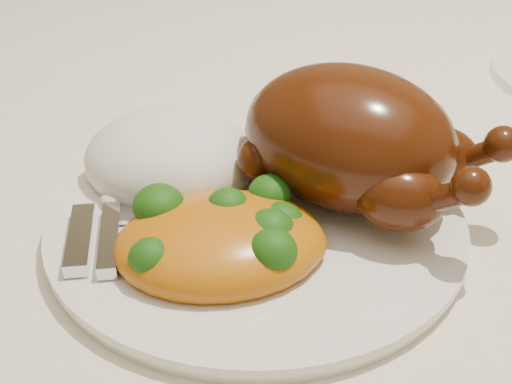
# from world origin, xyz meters

# --- Properties ---
(dining_table) EXTENTS (1.60, 0.90, 0.76)m
(dining_table) POSITION_xyz_m (0.00, 0.00, 0.67)
(dining_table) COLOR brown
(dining_table) RESTS_ON floor
(tablecloth) EXTENTS (1.73, 1.03, 0.18)m
(tablecloth) POSITION_xyz_m (0.00, 0.00, 0.74)
(tablecloth) COLOR beige
(tablecloth) RESTS_ON dining_table
(dinner_plate) EXTENTS (0.32, 0.32, 0.01)m
(dinner_plate) POSITION_xyz_m (-0.14, -0.16, 0.77)
(dinner_plate) COLOR white
(dinner_plate) RESTS_ON tablecloth
(roast_chicken) EXTENTS (0.20, 0.16, 0.10)m
(roast_chicken) POSITION_xyz_m (-0.08, -0.12, 0.83)
(roast_chicken) COLOR #471A07
(roast_chicken) RESTS_ON dinner_plate
(rice_mound) EXTENTS (0.14, 0.13, 0.07)m
(rice_mound) POSITION_xyz_m (-0.21, -0.12, 0.79)
(rice_mound) COLOR white
(rice_mound) RESTS_ON dinner_plate
(mac_and_cheese) EXTENTS (0.16, 0.15, 0.05)m
(mac_and_cheese) POSITION_xyz_m (-0.14, -0.21, 0.79)
(mac_and_cheese) COLOR #CA630C
(mac_and_cheese) RESTS_ON dinner_plate
(cutlery) EXTENTS (0.06, 0.17, 0.01)m
(cutlery) POSITION_xyz_m (-0.23, -0.20, 0.79)
(cutlery) COLOR silver
(cutlery) RESTS_ON dinner_plate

